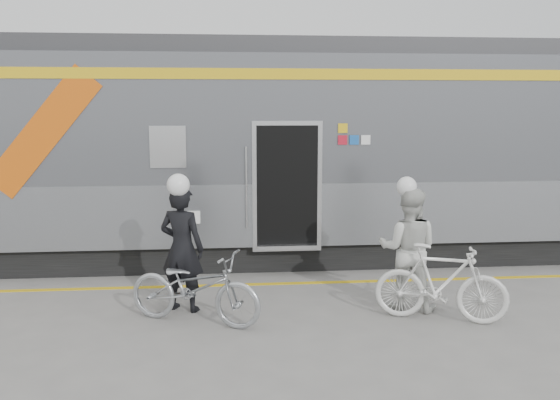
{
  "coord_description": "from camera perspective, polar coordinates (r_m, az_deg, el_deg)",
  "views": [
    {
      "loc": [
        -0.29,
        -7.31,
        2.92
      ],
      "look_at": [
        0.52,
        1.6,
        1.5
      ],
      "focal_mm": 38.0,
      "sensor_mm": 36.0,
      "label": 1
    }
  ],
  "objects": [
    {
      "name": "helmet_man",
      "position": [
        8.4,
        -9.6,
        2.48
      ],
      "size": [
        0.32,
        0.32,
        0.32
      ],
      "primitive_type": "sphere",
      "color": "white",
      "rests_on": "man"
    },
    {
      "name": "train",
      "position": [
        11.59,
        -10.96,
        4.57
      ],
      "size": [
        24.0,
        3.17,
        4.1
      ],
      "color": "black",
      "rests_on": "ground"
    },
    {
      "name": "safety_strip",
      "position": [
        9.9,
        -3.35,
        -8.13
      ],
      "size": [
        24.0,
        0.12,
        0.01
      ],
      "primitive_type": "cube",
      "color": "gold",
      "rests_on": "ground"
    },
    {
      "name": "ground",
      "position": [
        7.87,
        -2.82,
        -12.76
      ],
      "size": [
        90.0,
        90.0,
        0.0
      ],
      "primitive_type": "plane",
      "color": "slate",
      "rests_on": "ground"
    },
    {
      "name": "man",
      "position": [
        8.59,
        -9.42,
        -4.63
      ],
      "size": [
        0.78,
        0.67,
        1.82
      ],
      "primitive_type": "imported",
      "rotation": [
        0.0,
        0.0,
        2.73
      ],
      "color": "black",
      "rests_on": "ground"
    },
    {
      "name": "bicycle_right",
      "position": [
        8.43,
        15.24,
        -7.72
      ],
      "size": [
        1.85,
        1.1,
        1.07
      ],
      "primitive_type": "imported",
      "rotation": [
        0.0,
        0.0,
        1.21
      ],
      "color": "silver",
      "rests_on": "ground"
    },
    {
      "name": "woman",
      "position": [
        8.75,
        12.23,
        -4.63
      ],
      "size": [
        1.04,
        0.93,
        1.77
      ],
      "primitive_type": "imported",
      "rotation": [
        0.0,
        0.0,
        2.78
      ],
      "color": "beige",
      "rests_on": "ground"
    },
    {
      "name": "helmet_woman",
      "position": [
        8.57,
        12.46,
        2.07
      ],
      "size": [
        0.28,
        0.28,
        0.28
      ],
      "primitive_type": "sphere",
      "color": "white",
      "rests_on": "woman"
    },
    {
      "name": "bicycle_left",
      "position": [
        8.15,
        -8.2,
        -8.33
      ],
      "size": [
        2.02,
        1.38,
        1.0
      ],
      "primitive_type": "imported",
      "rotation": [
        0.0,
        0.0,
        1.16
      ],
      "color": "#A1A5A9",
      "rests_on": "ground"
    }
  ]
}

